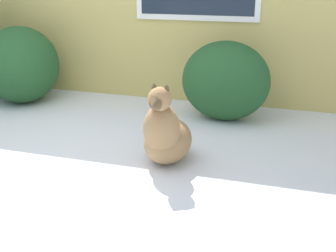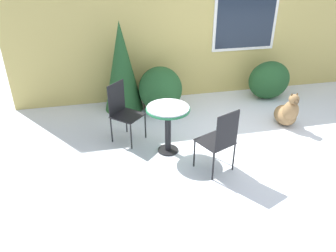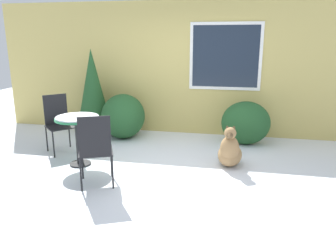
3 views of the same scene
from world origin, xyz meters
name	(u,v)px [view 3 (image 3 of 3)]	position (x,y,z in m)	size (l,w,h in m)	color
ground_plane	(160,171)	(0.00, 0.00, 0.00)	(16.00, 16.00, 0.00)	white
house_wall	(186,68)	(0.05, 2.20, 1.35)	(8.00, 0.10, 2.68)	tan
shrub_left	(123,116)	(-1.11, 1.57, 0.44)	(0.86, 0.91, 0.88)	#235128
shrub_middle	(246,123)	(1.28, 1.63, 0.41)	(0.90, 0.61, 0.82)	#235128
evergreen_bush	(93,92)	(-1.82, 1.78, 0.88)	(0.77, 0.77, 1.75)	#235128
patio_table	(78,127)	(-1.30, 0.02, 0.62)	(0.68, 0.68, 0.79)	black
patio_chair_near_table	(59,121)	(-1.94, 0.56, 0.54)	(0.63, 0.63, 1.00)	black
patio_chair_far_side	(96,148)	(-0.71, -0.67, 0.54)	(0.58, 0.58, 1.00)	black
dog	(230,152)	(1.02, 0.40, 0.25)	(0.39, 0.68, 0.69)	#937047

